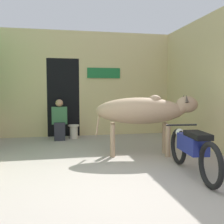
% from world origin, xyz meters
% --- Properties ---
extents(ground_plane, '(30.00, 30.00, 0.00)m').
position_xyz_m(ground_plane, '(0.00, 0.00, 0.00)').
color(ground_plane, '#9E9389').
extents(wall_back_with_doorway, '(5.46, 0.93, 3.22)m').
position_xyz_m(wall_back_with_doorway, '(-0.22, 4.82, 1.47)').
color(wall_back_with_doorway, '#D1BC84').
rests_on(wall_back_with_doorway, ground_plane).
extents(wall_right_with_door, '(0.22, 4.58, 3.22)m').
position_xyz_m(wall_right_with_door, '(2.82, 2.23, 1.59)').
color(wall_right_with_door, '#D1BC84').
rests_on(wall_right_with_door, ground_plane).
extents(cow, '(2.25, 0.96, 1.34)m').
position_xyz_m(cow, '(1.04, 1.83, 0.96)').
color(cow, tan).
rests_on(cow, ground_plane).
extents(motorcycle_near, '(0.58, 1.95, 0.79)m').
position_xyz_m(motorcycle_near, '(1.42, 0.39, 0.45)').
color(motorcycle_near, black).
rests_on(motorcycle_near, ground_plane).
extents(shopkeeper_seated, '(0.43, 0.34, 1.16)m').
position_xyz_m(shopkeeper_seated, '(-0.76, 3.99, 0.60)').
color(shopkeeper_seated, '#282833').
rests_on(shopkeeper_seated, ground_plane).
extents(plastic_stool, '(0.33, 0.33, 0.40)m').
position_xyz_m(plastic_stool, '(-0.36, 4.12, 0.22)').
color(plastic_stool, beige).
rests_on(plastic_stool, ground_plane).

